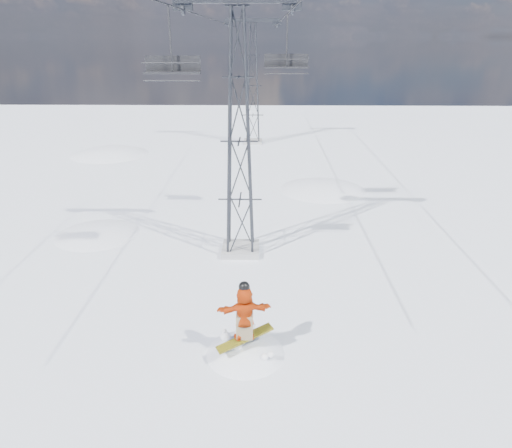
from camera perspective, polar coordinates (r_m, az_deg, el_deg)
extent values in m
plane|color=white|center=(15.83, -6.42, -16.20)|extent=(120.00, 120.00, 0.00)
sphere|color=white|center=(29.67, -17.28, -14.92)|extent=(16.00, 16.00, 16.00)
sphere|color=white|center=(36.14, 7.47, -10.20)|extent=(20.00, 20.00, 20.00)
sphere|color=white|center=(47.16, -16.29, -4.02)|extent=(22.00, 22.00, 22.00)
cube|color=#999999|center=(22.48, -1.93, -3.17)|extent=(1.80, 1.80, 0.30)
cube|color=#2B2D32|center=(20.56, -9.16, 25.50)|extent=(0.80, 0.25, 0.50)
cube|color=#2B2D32|center=(20.32, 4.53, 25.73)|extent=(0.80, 0.25, 0.50)
cube|color=#999999|center=(46.30, -0.38, 10.28)|extent=(1.80, 1.80, 0.30)
cube|color=#2B2D32|center=(45.29, -0.42, 24.15)|extent=(5.00, 0.35, 0.35)
cube|color=#2B2D32|center=(45.40, -3.46, 23.86)|extent=(0.80, 0.25, 0.50)
cube|color=#2B2D32|center=(45.29, 2.62, 23.87)|extent=(0.80, 0.25, 0.50)
cylinder|color=black|center=(31.95, -5.41, 24.09)|extent=(0.06, 51.00, 0.06)
cylinder|color=black|center=(31.79, 3.26, 24.16)|extent=(0.06, 51.00, 0.06)
sphere|color=white|center=(17.03, -1.26, -20.49)|extent=(4.40, 4.40, 4.40)
cube|color=#ADA017|center=(15.15, -1.39, -14.07)|extent=(1.88, 1.18, 0.42)
imported|color=#CA3A09|center=(14.60, -1.43, -11.05)|extent=(1.80, 0.82, 1.88)
cube|color=#7A684B|center=(14.89, -1.41, -12.67)|extent=(0.58, 0.48, 0.86)
sphere|color=black|center=(14.12, -1.46, -7.93)|extent=(0.35, 0.35, 0.35)
cylinder|color=black|center=(17.50, -10.67, 21.71)|extent=(0.08, 0.08, 2.22)
cube|color=black|center=(17.55, -10.40, 18.10)|extent=(2.02, 0.45, 0.08)
cube|color=black|center=(17.74, -10.33, 19.13)|extent=(2.02, 0.06, 0.55)
cylinder|color=black|center=(17.32, -10.50, 17.20)|extent=(2.02, 0.06, 0.06)
cylinder|color=black|center=(17.23, -10.68, 19.19)|extent=(2.02, 0.05, 0.05)
cylinder|color=black|center=(24.02, 3.89, 21.84)|extent=(0.09, 0.09, 2.43)
cube|color=black|center=(24.06, 3.81, 18.95)|extent=(2.21, 0.50, 0.09)
cube|color=black|center=(24.29, 3.80, 19.77)|extent=(2.21, 0.07, 0.61)
cylinder|color=black|center=(23.80, 3.82, 18.25)|extent=(2.21, 0.07, 0.07)
cylinder|color=black|center=(23.71, 3.87, 19.84)|extent=(2.21, 0.06, 0.06)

